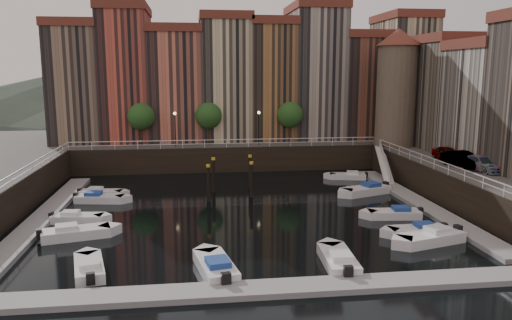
{
  "coord_description": "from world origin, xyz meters",
  "views": [
    {
      "loc": [
        -3.93,
        -42.23,
        11.87
      ],
      "look_at": [
        1.97,
        4.0,
        3.58
      ],
      "focal_mm": 35.0,
      "sensor_mm": 36.0,
      "label": 1
    }
  ],
  "objects": [
    {
      "name": "street_lamps",
      "position": [
        -1.0,
        17.2,
        5.9
      ],
      "size": [
        10.36,
        0.36,
        4.18
      ],
      "color": "black",
      "rests_on": "quay_far"
    },
    {
      "name": "boat_left_3",
      "position": [
        -12.66,
        3.8,
        0.36
      ],
      "size": [
        4.72,
        2.34,
        1.06
      ],
      "rotation": [
        0.0,
        0.0,
        -0.16
      ],
      "color": "silver",
      "rests_on": "ground"
    },
    {
      "name": "car_b",
      "position": [
        20.82,
        0.45,
        3.74
      ],
      "size": [
        2.46,
        4.71,
        1.48
      ],
      "primitive_type": "imported",
      "rotation": [
        0.0,
        0.0,
        0.21
      ],
      "color": "gray",
      "rests_on": "quay_right"
    },
    {
      "name": "boat_right_2",
      "position": [
        12.44,
        -4.46,
        0.35
      ],
      "size": [
        4.56,
        2.04,
        1.03
      ],
      "rotation": [
        0.0,
        0.0,
        3.04
      ],
      "color": "silver",
      "rests_on": "ground"
    },
    {
      "name": "far_terrace",
      "position": [
        3.31,
        23.5,
        10.95
      ],
      "size": [
        48.7,
        10.3,
        17.5
      ],
      "color": "#856954",
      "rests_on": "quay_far"
    },
    {
      "name": "car_a",
      "position": [
        21.23,
        4.03,
        3.69
      ],
      "size": [
        1.69,
        4.09,
        1.39
      ],
      "primitive_type": "imported",
      "rotation": [
        0.0,
        0.0,
        -0.01
      ],
      "color": "gray",
      "rests_on": "quay_right"
    },
    {
      "name": "boat_left_1",
      "position": [
        -12.59,
        -6.38,
        0.39
      ],
      "size": [
        5.11,
        2.91,
        1.14
      ],
      "rotation": [
        0.0,
        0.0,
        0.25
      ],
      "color": "silver",
      "rests_on": "ground"
    },
    {
      "name": "boat_near_1",
      "position": [
        -2.75,
        -14.07,
        0.39
      ],
      "size": [
        2.7,
        5.19,
        1.16
      ],
      "rotation": [
        0.0,
        0.0,
        1.76
      ],
      "color": "silver",
      "rests_on": "ground"
    },
    {
      "name": "dock_right",
      "position": [
        16.2,
        -1.0,
        0.17
      ],
      "size": [
        2.0,
        28.0,
        0.35
      ],
      "primitive_type": "cube",
      "color": "gray",
      "rests_on": "ground"
    },
    {
      "name": "boat_left_4",
      "position": [
        -12.92,
        5.93,
        0.33
      ],
      "size": [
        4.36,
        2.1,
        0.98
      ],
      "rotation": [
        0.0,
        0.0,
        -0.14
      ],
      "color": "silver",
      "rests_on": "ground"
    },
    {
      "name": "corner_tower",
      "position": [
        20.0,
        14.5,
        10.19
      ],
      "size": [
        5.2,
        5.2,
        13.8
      ],
      "color": "#6B5B4C",
      "rests_on": "quay_right"
    },
    {
      "name": "boat_right_0",
      "position": [
        12.52,
        -10.63,
        0.4
      ],
      "size": [
        5.3,
        3.16,
        1.19
      ],
      "rotation": [
        0.0,
        0.0,
        3.43
      ],
      "color": "silver",
      "rests_on": "ground"
    },
    {
      "name": "dock_left",
      "position": [
        -16.2,
        -1.0,
        0.17
      ],
      "size": [
        2.0,
        28.0,
        0.35
      ],
      "primitive_type": "cube",
      "color": "gray",
      "rests_on": "ground"
    },
    {
      "name": "boat_left_2",
      "position": [
        -13.34,
        -2.29,
        0.33
      ],
      "size": [
        4.32,
        1.97,
        0.97
      ],
      "rotation": [
        0.0,
        0.0,
        -0.11
      ],
      "color": "silver",
      "rests_on": "ground"
    },
    {
      "name": "boat_right_4",
      "position": [
        13.29,
        10.64,
        0.32
      ],
      "size": [
        4.27,
        2.35,
        0.96
      ],
      "rotation": [
        0.0,
        0.0,
        2.92
      ],
      "color": "silver",
      "rests_on": "ground"
    },
    {
      "name": "car_c",
      "position": [
        21.6,
        -1.39,
        3.66
      ],
      "size": [
        2.65,
        4.81,
        1.32
      ],
      "primitive_type": "imported",
      "rotation": [
        0.0,
        0.0,
        0.18
      ],
      "color": "gray",
      "rests_on": "quay_right"
    },
    {
      "name": "boat_right_1",
      "position": [
        12.33,
        -8.93,
        0.34
      ],
      "size": [
        4.42,
        1.7,
        1.01
      ],
      "rotation": [
        0.0,
        0.0,
        3.17
      ],
      "color": "silver",
      "rests_on": "ground"
    },
    {
      "name": "boat_near_2",
      "position": [
        4.82,
        -13.93,
        0.39
      ],
      "size": [
        2.08,
        5.05,
        1.15
      ],
      "rotation": [
        0.0,
        0.0,
        1.51
      ],
      "color": "silver",
      "rests_on": "ground"
    },
    {
      "name": "mooring_pilings",
      "position": [
        -0.31,
        5.22,
        1.65
      ],
      "size": [
        4.78,
        5.16,
        3.78
      ],
      "color": "black",
      "rests_on": "ground"
    },
    {
      "name": "quay_far",
      "position": [
        0.0,
        26.0,
        1.5
      ],
      "size": [
        80.0,
        20.0,
        3.0
      ],
      "primitive_type": "cube",
      "color": "black",
      "rests_on": "ground"
    },
    {
      "name": "boat_right_3",
      "position": [
        12.87,
        3.61,
        0.4
      ],
      "size": [
        5.31,
        3.51,
        1.2
      ],
      "rotation": [
        0.0,
        0.0,
        3.5
      ],
      "color": "silver",
      "rests_on": "ground"
    },
    {
      "name": "mountains",
      "position": [
        1.72,
        110.0,
        7.92
      ],
      "size": [
        145.0,
        100.0,
        18.0
      ],
      "color": "#2D382D",
      "rests_on": "ground"
    },
    {
      "name": "promenade_trees",
      "position": [
        -1.33,
        18.2,
        6.58
      ],
      "size": [
        21.2,
        3.2,
        5.2
      ],
      "color": "black",
      "rests_on": "quay_far"
    },
    {
      "name": "boat_near_0",
      "position": [
        -10.24,
        -13.14,
        0.35
      ],
      "size": [
        2.56,
        4.61,
        1.03
      ],
      "rotation": [
        0.0,
        0.0,
        1.8
      ],
      "color": "silver",
      "rests_on": "ground"
    },
    {
      "name": "ground",
      "position": [
        0.0,
        0.0,
        0.0
      ],
      "size": [
        200.0,
        200.0,
        0.0
      ],
      "primitive_type": "plane",
      "color": "black",
      "rests_on": "ground"
    },
    {
      "name": "railings",
      "position": [
        0.0,
        4.88,
        3.79
      ],
      "size": [
        36.08,
        34.04,
        0.52
      ],
      "color": "white",
      "rests_on": "ground"
    },
    {
      "name": "gangway",
      "position": [
        17.1,
        10.0,
        1.92
      ],
      "size": [
        2.78,
        8.32,
        3.73
      ],
      "color": "white",
      "rests_on": "ground"
    },
    {
      "name": "right_terrace",
      "position": [
        26.5,
        3.8,
        9.56
      ],
      "size": [
        9.3,
        24.3,
        14.0
      ],
      "color": "#6E6453",
      "rests_on": "quay_right"
    },
    {
      "name": "dock_near",
      "position": [
        0.0,
        -17.0,
        0.17
      ],
      "size": [
        30.0,
        2.0,
        0.35
      ],
      "primitive_type": "cube",
      "color": "gray",
      "rests_on": "ground"
    }
  ]
}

